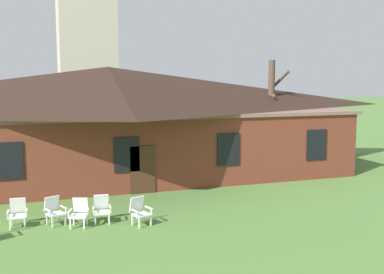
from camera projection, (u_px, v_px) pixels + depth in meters
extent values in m
cube|color=brown|center=(109.00, 143.00, 24.55)|extent=(23.59, 10.00, 3.20)
cube|color=#835E55|center=(108.00, 111.00, 24.34)|extent=(24.06, 10.20, 0.16)
pyramid|color=black|center=(108.00, 88.00, 24.19)|extent=(24.53, 10.40, 2.25)
cube|color=black|center=(9.00, 161.00, 18.30)|extent=(1.10, 0.06, 1.50)
cube|color=black|center=(127.00, 155.00, 19.81)|extent=(1.10, 0.06, 1.50)
cube|color=black|center=(228.00, 149.00, 21.31)|extent=(1.10, 0.06, 1.50)
cube|color=black|center=(316.00, 145.00, 22.81)|extent=(1.10, 0.06, 1.50)
cube|color=#422819|center=(143.00, 170.00, 20.11)|extent=(1.10, 0.06, 2.10)
cube|color=#BCB29E|center=(87.00, 61.00, 40.74)|extent=(4.80, 4.80, 13.04)
cube|color=silver|center=(25.00, 224.00, 15.45)|extent=(0.05, 0.05, 0.36)
cube|color=silver|center=(10.00, 225.00, 15.32)|extent=(0.05, 0.05, 0.36)
cube|color=silver|center=(26.00, 220.00, 15.87)|extent=(0.05, 0.05, 0.36)
cube|color=silver|center=(11.00, 221.00, 15.75)|extent=(0.05, 0.05, 0.36)
cube|color=silver|center=(18.00, 216.00, 15.57)|extent=(0.56, 0.55, 0.05)
cube|color=silver|center=(18.00, 205.00, 15.83)|extent=(0.52, 0.22, 0.54)
cube|color=silver|center=(26.00, 210.00, 15.61)|extent=(0.08, 0.47, 0.03)
cube|color=silver|center=(26.00, 215.00, 15.47)|extent=(0.04, 0.04, 0.22)
cube|color=silver|center=(8.00, 212.00, 15.45)|extent=(0.08, 0.47, 0.03)
cube|color=silver|center=(8.00, 216.00, 15.31)|extent=(0.04, 0.04, 0.22)
cube|color=white|center=(65.00, 220.00, 15.85)|extent=(0.07, 0.07, 0.36)
cube|color=white|center=(53.00, 223.00, 15.55)|extent=(0.07, 0.07, 0.36)
cube|color=white|center=(59.00, 217.00, 16.18)|extent=(0.07, 0.07, 0.36)
cube|color=white|center=(47.00, 220.00, 15.88)|extent=(0.07, 0.07, 0.36)
cube|color=white|center=(56.00, 214.00, 15.84)|extent=(0.70, 0.69, 0.05)
cube|color=white|center=(52.00, 204.00, 16.04)|extent=(0.55, 0.37, 0.54)
cube|color=white|center=(64.00, 207.00, 15.99)|extent=(0.24, 0.46, 0.03)
cube|color=white|center=(66.00, 211.00, 15.89)|extent=(0.05, 0.05, 0.22)
cube|color=white|center=(48.00, 210.00, 15.61)|extent=(0.24, 0.46, 0.03)
cube|color=white|center=(50.00, 214.00, 15.51)|extent=(0.05, 0.05, 0.22)
cube|color=white|center=(84.00, 224.00, 15.41)|extent=(0.06, 0.06, 0.36)
cube|color=white|center=(70.00, 224.00, 15.41)|extent=(0.06, 0.06, 0.36)
cube|color=white|center=(87.00, 220.00, 15.85)|extent=(0.06, 0.06, 0.36)
cube|color=white|center=(74.00, 220.00, 15.85)|extent=(0.06, 0.06, 0.36)
cube|color=white|center=(79.00, 216.00, 15.60)|extent=(0.68, 0.67, 0.05)
cube|color=white|center=(81.00, 205.00, 15.87)|extent=(0.55, 0.35, 0.54)
cube|color=white|center=(87.00, 211.00, 15.56)|extent=(0.21, 0.46, 0.03)
cube|color=white|center=(86.00, 215.00, 15.41)|extent=(0.05, 0.05, 0.22)
cube|color=white|center=(70.00, 211.00, 15.56)|extent=(0.21, 0.46, 0.03)
cube|color=white|center=(69.00, 215.00, 15.41)|extent=(0.05, 0.05, 0.22)
cube|color=silver|center=(109.00, 220.00, 15.90)|extent=(0.05, 0.05, 0.36)
cube|color=silver|center=(95.00, 221.00, 15.79)|extent=(0.05, 0.05, 0.36)
cube|color=silver|center=(108.00, 216.00, 16.32)|extent=(0.05, 0.05, 0.36)
cube|color=silver|center=(95.00, 217.00, 16.22)|extent=(0.05, 0.05, 0.36)
cube|color=silver|center=(102.00, 212.00, 16.03)|extent=(0.58, 0.56, 0.05)
cube|color=silver|center=(101.00, 202.00, 16.29)|extent=(0.53, 0.23, 0.54)
cube|color=silver|center=(110.00, 207.00, 16.06)|extent=(0.10, 0.47, 0.03)
cube|color=silver|center=(111.00, 211.00, 15.91)|extent=(0.04, 0.04, 0.22)
cube|color=silver|center=(93.00, 208.00, 15.92)|extent=(0.10, 0.47, 0.03)
cube|color=silver|center=(93.00, 212.00, 15.78)|extent=(0.04, 0.04, 0.22)
cube|color=white|center=(151.00, 221.00, 15.78)|extent=(0.06, 0.06, 0.36)
cube|color=white|center=(139.00, 223.00, 15.49)|extent=(0.06, 0.06, 0.36)
cube|color=white|center=(144.00, 218.00, 16.12)|extent=(0.06, 0.06, 0.36)
cube|color=white|center=(132.00, 220.00, 15.83)|extent=(0.06, 0.06, 0.36)
cube|color=white|center=(142.00, 215.00, 15.78)|extent=(0.69, 0.67, 0.05)
cube|color=white|center=(137.00, 204.00, 15.98)|extent=(0.55, 0.36, 0.54)
cube|color=white|center=(149.00, 208.00, 15.92)|extent=(0.22, 0.46, 0.03)
cube|color=white|center=(152.00, 212.00, 15.81)|extent=(0.05, 0.05, 0.22)
cube|color=white|center=(135.00, 211.00, 15.56)|extent=(0.22, 0.46, 0.03)
cube|color=white|center=(137.00, 215.00, 15.45)|extent=(0.05, 0.05, 0.22)
cylinder|color=brown|center=(271.00, 114.00, 26.05)|extent=(0.36, 0.36, 6.02)
cylinder|color=brown|center=(270.00, 100.00, 26.51)|extent=(1.20, 0.58, 0.84)
cylinder|color=brown|center=(279.00, 81.00, 26.26)|extent=(0.70, 1.38, 1.21)
cylinder|color=brown|center=(282.00, 108.00, 25.48)|extent=(1.48, 0.79, 1.43)
cylinder|color=brown|center=(276.00, 103.00, 25.75)|extent=(0.75, 0.49, 1.01)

